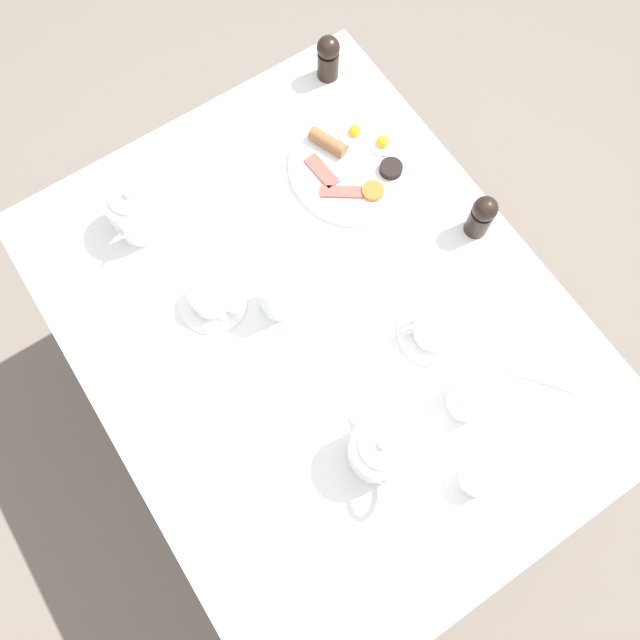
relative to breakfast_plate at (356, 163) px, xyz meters
name	(u,v)px	position (x,y,z in m)	size (l,w,h in m)	color
ground_plane	(320,397)	(-0.27, -0.26, -0.76)	(8.00, 8.00, 0.00)	#70665B
table	(320,333)	(-0.27, -0.26, -0.08)	(0.92, 1.18, 0.75)	white
breakfast_plate	(356,163)	(0.00, 0.00, 0.00)	(0.30, 0.30, 0.04)	white
teapot_near	(380,451)	(-0.32, -0.54, 0.05)	(0.12, 0.19, 0.13)	white
teapot_far	(137,209)	(-0.46, 0.13, 0.05)	(0.18, 0.12, 0.13)	white
teacup_with_saucer_left	(434,330)	(-0.09, -0.41, 0.02)	(0.14, 0.14, 0.06)	white
teacup_with_saucer_right	(211,297)	(-0.43, -0.10, 0.02)	(0.14, 0.14, 0.06)	white
water_glass_tall	(277,294)	(-0.32, -0.18, 0.05)	(0.08, 0.08, 0.11)	white
water_glass_short	(471,398)	(-0.12, -0.55, 0.04)	(0.08, 0.08, 0.11)	white
creamer_jug	(477,480)	(-0.20, -0.68, 0.02)	(0.08, 0.06, 0.05)	white
pepper_grinder	(482,216)	(0.12, -0.27, 0.05)	(0.05, 0.05, 0.11)	black
salt_grinder	(328,57)	(0.08, 0.24, 0.05)	(0.05, 0.05, 0.11)	black
napkin_folded	(544,360)	(0.06, -0.57, 0.00)	(0.17, 0.18, 0.01)	white
fork_by_plate	(219,461)	(-0.58, -0.39, -0.01)	(0.15, 0.11, 0.00)	silver
knife_by_plate	(231,149)	(-0.21, 0.19, -0.01)	(0.11, 0.18, 0.00)	silver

